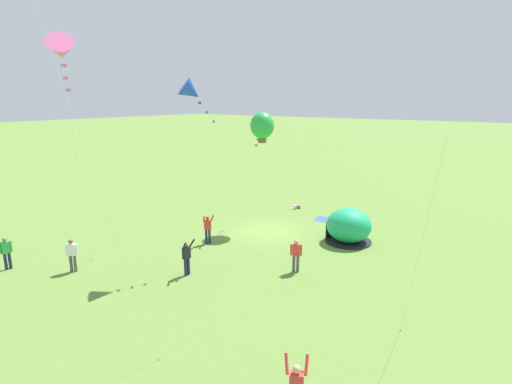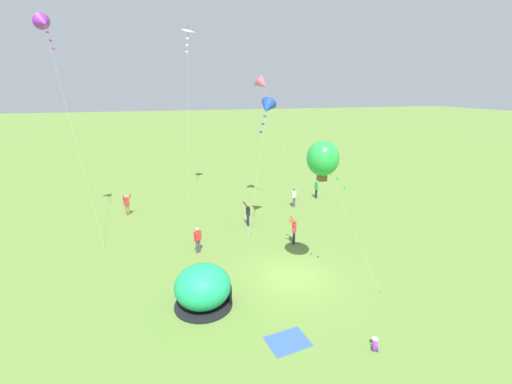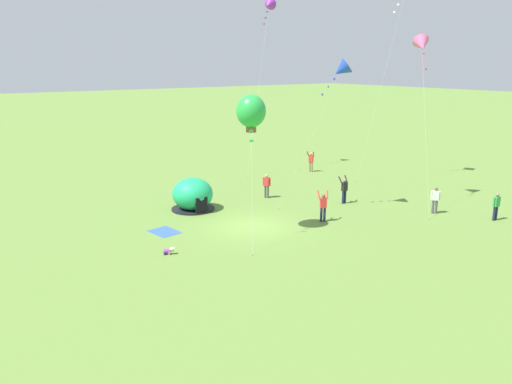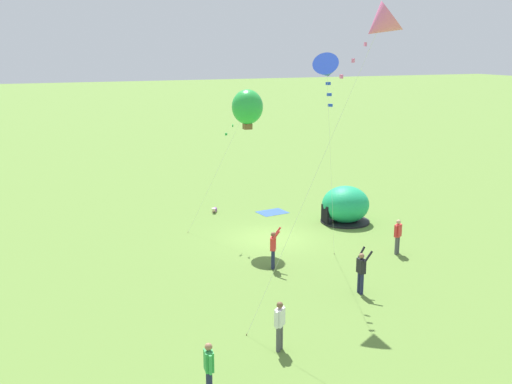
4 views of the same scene
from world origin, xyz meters
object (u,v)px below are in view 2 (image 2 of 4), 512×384
person_watching_sky (198,239)px  person_far_back (294,230)px  person_strolling (316,188)px  popup_tent (203,287)px  kite_pink (262,84)px  kite_green (323,158)px  person_near_tent (248,213)px  kite_white (188,38)px  toddler_crawling (375,344)px  person_with_toddler (294,196)px  kite_purple (43,23)px  kite_blue (267,107)px  person_flying_kite (127,204)px

person_watching_sky → person_far_back: size_ratio=0.91×
person_strolling → person_watching_sky: 14.75m
popup_tent → kite_pink: bearing=61.9°
kite_pink → kite_green: kite_pink is taller
kite_pink → person_near_tent: bearing=-120.3°
person_far_back → kite_white: bearing=112.4°
person_watching_sky → person_far_back: (6.36, -0.49, 0.03)m
toddler_crawling → kite_pink: size_ratio=0.05×
person_far_back → person_with_toddler: person_far_back is taller
toddler_crawling → person_strolling: (6.40, 18.66, 0.79)m
person_strolling → kite_purple: kite_purple is taller
person_with_toddler → person_watching_sky: bearing=-145.0°
popup_tent → person_near_tent: popup_tent is taller
person_near_tent → kite_green: bearing=-80.3°
person_with_toddler → person_near_tent: bearing=-148.9°
person_watching_sky → kite_blue: 9.60m
popup_tent → kite_white: size_ratio=0.19×
popup_tent → toddler_crawling: (6.28, -4.77, -0.82)m
person_near_tent → kite_white: bearing=109.3°
kite_green → person_near_tent: bearing=99.7°
person_near_tent → kite_white: size_ratio=0.12×
person_watching_sky → kite_white: (1.26, 11.85, 13.23)m
toddler_crawling → person_watching_sky: person_watching_sky is taller
person_flying_kite → kite_pink: kite_pink is taller
kite_pink → person_watching_sky: bearing=-131.3°
kite_white → kite_green: bearing=-75.5°
popup_tent → person_with_toddler: 15.51m
kite_purple → toddler_crawling: bearing=-49.9°
person_strolling → person_far_back: person_far_back is taller
person_far_back → toddler_crawling: bearing=-93.0°
person_with_toddler → kite_pink: kite_pink is taller
kite_white → kite_green: 19.17m
person_far_back → kite_pink: size_ratio=0.17×
kite_blue → kite_white: bearing=110.9°
person_with_toddler → toddler_crawling: bearing=-101.4°
person_far_back → kite_blue: 8.30m
toddler_crawling → kite_white: size_ratio=0.04×
toddler_crawling → kite_white: bearing=101.6°
person_strolling → kite_pink: 11.05m
person_with_toddler → kite_white: size_ratio=0.11×
person_with_toddler → kite_purple: (-17.40, -0.25, 13.03)m
person_strolling → kite_purple: bearing=-174.3°
person_flying_kite → kite_blue: 14.26m
person_near_tent → kite_pink: bearing=59.7°
kite_white → kite_blue: 12.03m
person_watching_sky → kite_pink: 13.69m
person_far_back → kite_white: (-5.10, 12.34, 13.19)m
person_near_tent → toddler_crawling: bearing=-83.3°
popup_tent → person_with_toddler: bearing=51.4°
person_watching_sky → person_with_toddler: size_ratio=1.00×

